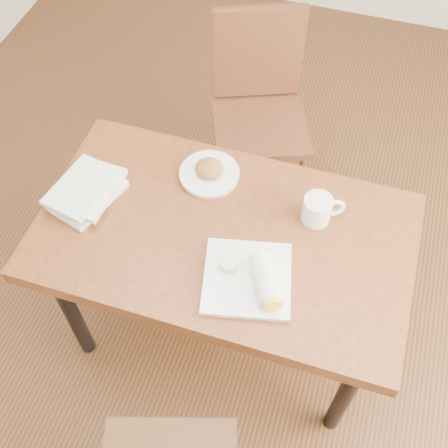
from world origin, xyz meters
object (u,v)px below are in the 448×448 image
(chair_far, at_px, (259,101))
(table, at_px, (224,246))
(book_stack, at_px, (87,191))
(plate_scone, at_px, (209,172))
(coffee_mug, at_px, (318,209))
(plate_burrito, at_px, (253,279))

(chair_far, bearing_deg, table, -82.82)
(chair_far, bearing_deg, book_stack, -114.32)
(plate_scone, xyz_separation_m, coffee_mug, (0.41, -0.07, 0.03))
(table, xyz_separation_m, chair_far, (-0.11, 0.87, -0.12))
(book_stack, bearing_deg, chair_far, 65.68)
(coffee_mug, relative_size, book_stack, 0.49)
(plate_burrito, distance_m, book_stack, 0.67)
(chair_far, distance_m, book_stack, 0.98)
(coffee_mug, xyz_separation_m, plate_burrito, (-0.14, -0.31, -0.02))
(coffee_mug, bearing_deg, plate_burrito, -114.16)
(plate_scone, xyz_separation_m, plate_burrito, (0.27, -0.38, 0.01))
(table, relative_size, plate_burrito, 3.87)
(plate_scone, height_order, plate_burrito, plate_burrito)
(chair_far, distance_m, plate_burrito, 1.09)
(book_stack, bearing_deg, plate_burrito, -13.87)
(plate_burrito, relative_size, book_stack, 1.13)
(plate_scone, distance_m, coffee_mug, 0.42)
(chair_far, relative_size, plate_scone, 4.35)
(plate_burrito, bearing_deg, book_stack, 166.13)
(plate_scone, height_order, book_stack, plate_scone)
(plate_scone, bearing_deg, plate_burrito, -54.70)
(plate_burrito, xyz_separation_m, book_stack, (-0.65, 0.16, 0.00))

